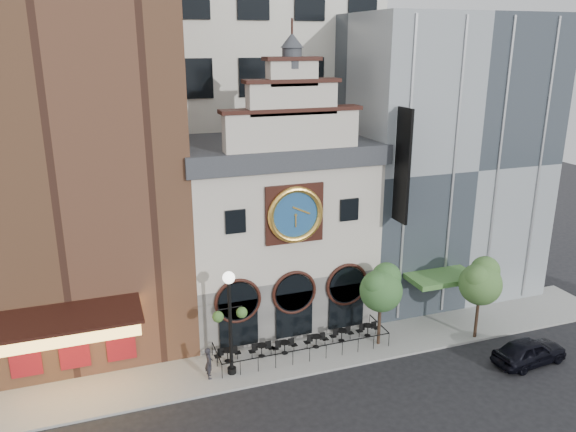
% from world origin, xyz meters
% --- Properties ---
extents(ground, '(120.00, 120.00, 0.00)m').
position_xyz_m(ground, '(0.00, 0.00, 0.00)').
color(ground, black).
rests_on(ground, ground).
extents(sidewalk, '(44.00, 5.00, 0.15)m').
position_xyz_m(sidewalk, '(0.00, 2.50, 0.07)').
color(sidewalk, gray).
rests_on(sidewalk, ground).
extents(clock_building, '(12.60, 8.78, 18.65)m').
position_xyz_m(clock_building, '(0.00, 7.82, 6.69)').
color(clock_building, '#605E5B').
rests_on(clock_building, ground).
extents(theater_building, '(14.00, 15.60, 25.00)m').
position_xyz_m(theater_building, '(-13.00, 9.96, 12.60)').
color(theater_building, brown).
rests_on(theater_building, ground).
extents(retail_building, '(14.00, 14.40, 20.00)m').
position_xyz_m(retail_building, '(12.99, 9.99, 10.14)').
color(retail_building, gray).
rests_on(retail_building, ground).
extents(office_tower, '(20.00, 16.00, 40.00)m').
position_xyz_m(office_tower, '(0.00, 20.00, 20.00)').
color(office_tower, silver).
rests_on(office_tower, ground).
extents(cafe_railing, '(10.60, 2.60, 0.90)m').
position_xyz_m(cafe_railing, '(0.00, 2.50, 0.60)').
color(cafe_railing, black).
rests_on(cafe_railing, sidewalk).
extents(bistro_0, '(1.58, 0.68, 0.90)m').
position_xyz_m(bistro_0, '(-4.58, 2.85, 0.61)').
color(bistro_0, black).
rests_on(bistro_0, sidewalk).
extents(bistro_1, '(1.58, 0.68, 0.90)m').
position_xyz_m(bistro_1, '(-2.52, 2.70, 0.61)').
color(bistro_1, black).
rests_on(bistro_1, sidewalk).
extents(bistro_2, '(1.58, 0.68, 0.90)m').
position_xyz_m(bistro_2, '(-1.10, 2.56, 0.61)').
color(bistro_2, black).
rests_on(bistro_2, sidewalk).
extents(bistro_3, '(1.58, 0.68, 0.90)m').
position_xyz_m(bistro_3, '(0.98, 2.60, 0.61)').
color(bistro_3, black).
rests_on(bistro_3, sidewalk).
extents(bistro_4, '(1.58, 0.68, 0.90)m').
position_xyz_m(bistro_4, '(2.80, 2.76, 0.61)').
color(bistro_4, black).
rests_on(bistro_4, sidewalk).
extents(bistro_5, '(1.58, 0.68, 0.90)m').
position_xyz_m(bistro_5, '(4.66, 2.80, 0.61)').
color(bistro_5, black).
rests_on(bistro_5, sidewalk).
extents(car_right, '(4.84, 2.30, 1.60)m').
position_xyz_m(car_right, '(12.32, -3.06, 0.80)').
color(car_right, black).
rests_on(car_right, ground).
extents(pedestrian, '(0.49, 0.71, 1.87)m').
position_xyz_m(pedestrian, '(-5.96, 1.56, 1.08)').
color(pedestrian, black).
rests_on(pedestrian, sidewalk).
extents(lamppost, '(2.01, 0.70, 6.28)m').
position_xyz_m(lamppost, '(-4.65, 1.56, 4.03)').
color(lamppost, black).
rests_on(lamppost, sidewalk).
extents(tree_left, '(2.72, 2.62, 5.25)m').
position_xyz_m(tree_left, '(4.89, 1.74, 4.00)').
color(tree_left, '#382619').
rests_on(tree_left, sidewalk).
extents(tree_right, '(2.76, 2.66, 5.32)m').
position_xyz_m(tree_right, '(11.17, 0.43, 4.05)').
color(tree_right, '#382619').
rests_on(tree_right, sidewalk).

